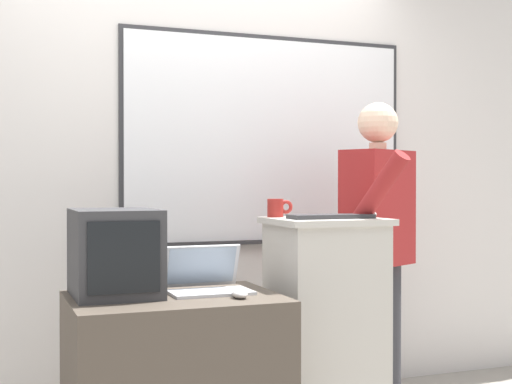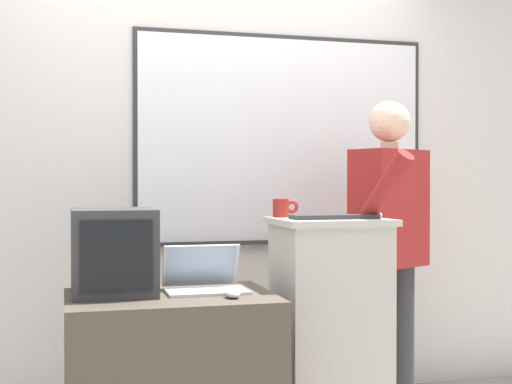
% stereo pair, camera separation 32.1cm
% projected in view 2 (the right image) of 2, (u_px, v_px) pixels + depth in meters
% --- Properties ---
extents(back_wall, '(6.40, 0.17, 2.64)m').
position_uv_depth(back_wall, '(205.00, 165.00, 4.05)').
color(back_wall, silver).
rests_on(back_wall, ground_plane).
extents(lectern_podium, '(0.52, 0.46, 1.06)m').
position_uv_depth(lectern_podium, '(330.00, 329.00, 3.37)').
color(lectern_podium, '#BCB7AD').
rests_on(lectern_podium, ground_plane).
extents(side_desk, '(0.87, 0.65, 0.75)m').
position_uv_depth(side_desk, '(170.00, 383.00, 3.03)').
color(side_desk, '#4C4238').
rests_on(side_desk, ground_plane).
extents(person_presenter, '(0.58, 0.67, 1.65)m').
position_uv_depth(person_presenter, '(390.00, 237.00, 3.65)').
color(person_presenter, '#333338').
rests_on(person_presenter, ground_plane).
extents(laptop, '(0.35, 0.28, 0.20)m').
position_uv_depth(laptop, '(204.00, 278.00, 3.13)').
color(laptop, '#B7BABF').
rests_on(laptop, side_desk).
extents(wireless_keyboard, '(0.41, 0.14, 0.02)m').
position_uv_depth(wireless_keyboard, '(334.00, 217.00, 3.31)').
color(wireless_keyboard, '#2D2D30').
rests_on(wireless_keyboard, lectern_podium).
extents(computer_mouse_by_laptop, '(0.06, 0.10, 0.03)m').
position_uv_depth(computer_mouse_by_laptop, '(233.00, 294.00, 2.94)').
color(computer_mouse_by_laptop, silver).
rests_on(computer_mouse_by_laptop, side_desk).
extents(computer_mouse_by_keyboard, '(0.06, 0.10, 0.03)m').
position_uv_depth(computer_mouse_by_keyboard, '(375.00, 215.00, 3.38)').
color(computer_mouse_by_keyboard, silver).
rests_on(computer_mouse_by_keyboard, lectern_podium).
extents(crt_monitor, '(0.35, 0.43, 0.36)m').
position_uv_depth(crt_monitor, '(113.00, 251.00, 3.05)').
color(crt_monitor, '#333335').
rests_on(crt_monitor, side_desk).
extents(coffee_mug, '(0.13, 0.08, 0.09)m').
position_uv_depth(coffee_mug, '(282.00, 208.00, 3.47)').
color(coffee_mug, maroon).
rests_on(coffee_mug, lectern_podium).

